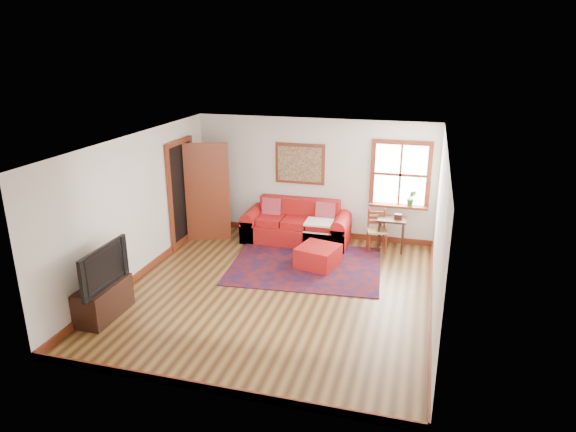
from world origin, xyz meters
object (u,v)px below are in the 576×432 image
(side_table, at_px, (392,224))
(ladder_back_chair, at_px, (377,228))
(red_leather_sofa, at_px, (297,228))
(red_ottoman, at_px, (318,256))
(media_cabinet, at_px, (104,300))

(side_table, distance_m, ladder_back_chair, 0.30)
(red_leather_sofa, relative_size, side_table, 3.27)
(red_leather_sofa, xyz_separation_m, red_ottoman, (0.70, -1.17, -0.09))
(red_ottoman, bearing_deg, red_leather_sofa, 135.08)
(red_ottoman, relative_size, media_cabinet, 0.72)
(red_leather_sofa, relative_size, media_cabinet, 2.27)
(ladder_back_chair, bearing_deg, media_cabinet, -134.07)
(red_ottoman, bearing_deg, media_cabinet, -121.82)
(red_ottoman, height_order, media_cabinet, media_cabinet)
(red_leather_sofa, height_order, side_table, red_leather_sofa)
(red_leather_sofa, height_order, ladder_back_chair, red_leather_sofa)
(red_leather_sofa, distance_m, media_cabinet, 4.31)
(red_leather_sofa, xyz_separation_m, ladder_back_chair, (1.64, -0.03, 0.15))
(red_ottoman, distance_m, side_table, 1.72)
(ladder_back_chair, height_order, media_cabinet, ladder_back_chair)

